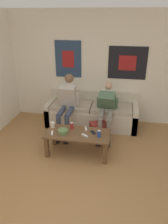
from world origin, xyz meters
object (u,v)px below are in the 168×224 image
ceramic_bowl (63,131)px  game_controller_far_center (52,133)px  person_seated_teen (107,108)px  game_controller_near_left (85,135)px  couch (92,113)px  game_controller_near_right (86,129)px  coffee_table (78,137)px  person_seated_adult (67,102)px  drink_can_red (72,126)px  cell_phone (93,132)px  backpack (98,132)px  pillar_candle (53,125)px  drink_can_blue (99,134)px

ceramic_bowl → game_controller_far_center: (-0.19, -0.05, -0.03)m
person_seated_teen → game_controller_near_left: 1.00m
couch → person_seated_teen: person_seated_teen is taller
couch → ceramic_bowl: 1.33m
couch → game_controller_near_right: 1.07m
coffee_table → person_seated_adult: bearing=116.0°
couch → game_controller_far_center: couch is taller
drink_can_red → cell_phone: bearing=-10.9°
drink_can_red → backpack: bearing=40.7°
drink_can_red → game_controller_far_center: bearing=-141.4°
couch → ceramic_bowl: (-0.35, -1.27, 0.19)m
coffee_table → game_controller_far_center: (-0.46, -0.10, 0.09)m
person_seated_teen → cell_phone: (-0.17, -0.79, -0.16)m
game_controller_far_center → game_controller_near_left: bearing=1.8°
person_seated_adult → person_seated_teen: bearing=1.3°
person_seated_teen → person_seated_adult: bearing=-178.7°
coffee_table → backpack: size_ratio=2.95×
coffee_table → game_controller_near_left: bearing=-30.0°
pillar_candle → cell_phone: size_ratio=0.80×
ceramic_bowl → coffee_table: bearing=10.5°
drink_can_red → cell_phone: drink_can_red is taller
couch → cell_phone: bearing=-80.3°
ceramic_bowl → couch: bearing=74.7°
person_seated_adult → game_controller_near_left: 1.10m
couch → game_controller_near_right: bearing=-87.7°
person_seated_teen → game_controller_far_center: size_ratio=7.29×
person_seated_teen → backpack: (-0.13, -0.31, -0.41)m
game_controller_near_left → coffee_table: bearing=150.0°
person_seated_teen → backpack: bearing=-112.1°
backpack → pillar_candle: size_ratio=3.34×
person_seated_adult → game_controller_near_right: 0.89m
game_controller_near_left → game_controller_far_center: bearing=-178.2°
drink_can_blue → game_controller_far_center: size_ratio=0.84×
game_controller_near_left → couch: bearing=92.9°
coffee_table → ceramic_bowl: bearing=-169.5°
person_seated_teen → ceramic_bowl: person_seated_teen is taller
person_seated_adult → drink_can_blue: person_seated_adult is taller
game_controller_near_right → drink_can_red: bearing=-175.2°
drink_can_blue → game_controller_far_center: bearing=-177.2°
game_controller_far_center → cell_phone: size_ratio=0.99×
coffee_table → game_controller_near_left: (0.15, -0.08, 0.09)m
ceramic_bowl → pillar_candle: (-0.25, 0.18, 0.01)m
coffee_table → drink_can_blue: 0.42m
drink_can_blue → drink_can_red: same height
game_controller_far_center → couch: bearing=67.9°
person_seated_teen → drink_can_red: (-0.59, -0.71, -0.10)m
couch → game_controller_far_center: 1.44m
drink_can_blue → game_controller_far_center: (-0.85, -0.04, -0.05)m
person_seated_teen → ceramic_bowl: (-0.71, -0.91, -0.13)m
person_seated_teen → pillar_candle: size_ratio=9.01×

